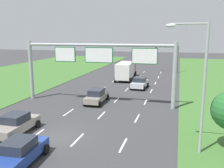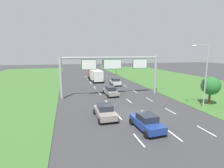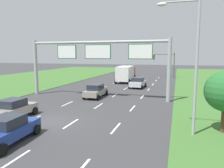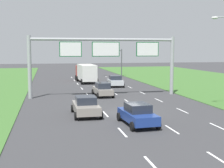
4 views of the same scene
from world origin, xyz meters
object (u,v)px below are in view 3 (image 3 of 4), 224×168
Objects in this scene: car_near_red at (7,129)px; box_truck at (126,73)px; traffic_light_mast at (165,60)px; car_lead_silver at (138,83)px; car_mid_lane at (12,109)px; sign_gantry at (98,56)px; street_lamp at (190,56)px; car_far_ahead at (96,91)px.

box_truck is at bearing 86.50° from car_near_red.
box_truck is at bearing -123.56° from traffic_light_mast.
car_lead_silver reaches higher than car_mid_lane.
sign_gantry reaches higher than box_truck.
sign_gantry is at bearing 134.62° from street_lamp.
traffic_light_mast is at bearing 82.24° from car_lead_silver.
traffic_light_mast is at bearing 77.19° from car_near_red.
car_lead_silver is 7.94m from box_truck.
car_lead_silver is 10.63m from sign_gantry.
car_far_ahead reaches higher than car_mid_lane.
car_near_red is 30.67m from box_truck.
street_lamp reaches higher than car_mid_lane.
traffic_light_mast is at bearing 95.39° from street_lamp.
sign_gantry is (0.35, -0.14, 4.13)m from car_far_ahead.
car_mid_lane is 26.79m from box_truck.
sign_gantry reaches higher than car_mid_lane.
traffic_light_mast reaches higher than box_truck.
sign_gantry is 3.08× the size of traffic_light_mast.
car_lead_silver is (3.56, 23.58, 0.04)m from car_near_red.
sign_gantry is (0.37, 14.31, 4.15)m from car_near_red.
box_truck reaches higher than car_mid_lane.
street_lamp is at bearing -71.15° from box_truck.
box_truck is at bearing 88.57° from car_far_ahead.
box_truck is at bearing 111.07° from street_lamp.
car_near_red is 14.91m from sign_gantry.
street_lamp is at bearing -46.08° from car_far_ahead.
traffic_light_mast is at bearing 74.52° from car_mid_lane.
car_near_red is 0.50× the size of box_truck.
traffic_light_mast is (6.70, 10.09, 2.21)m from box_truck.
street_lamp is (10.18, 4.37, 4.29)m from car_near_red.
car_near_red is 0.97× the size of car_far_ahead.
car_near_red is 11.88m from street_lamp.
car_mid_lane is 0.77× the size of traffic_light_mast.
car_near_red is 14.46m from car_far_ahead.
car_lead_silver is 0.90× the size of car_far_ahead.
traffic_light_mast is (10.00, 36.66, 3.08)m from car_mid_lane.
sign_gantry is (0.31, -16.34, 3.28)m from box_truck.
street_lamp is at bearing 0.99° from car_mid_lane.
car_far_ahead is 16.22m from box_truck.
street_lamp is at bearing -45.38° from sign_gantry.
street_lamp reaches higher than car_near_red.
traffic_light_mast is 0.66× the size of street_lamp.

